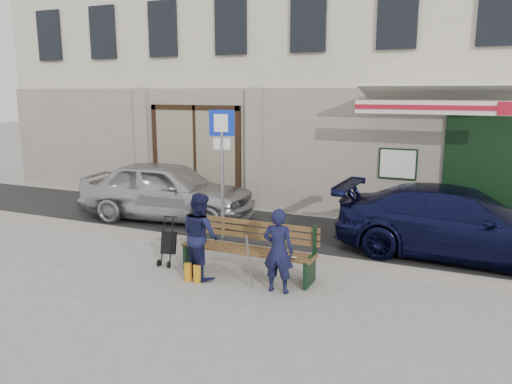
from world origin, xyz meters
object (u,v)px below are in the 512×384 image
Objects in this scene: parking_sign at (222,155)px; bench at (245,249)px; stroller at (168,244)px; car_navy at (459,223)px; woman at (201,235)px; car_silver at (167,191)px; man at (278,251)px.

bench is (1.15, -1.35, -1.40)m from parking_sign.
bench is 1.51m from stroller.
car_navy is at bearing 2.20° from parking_sign.
car_navy reaches higher than stroller.
parking_sign is at bearing 130.57° from bench.
parking_sign is (-4.46, -1.14, 1.19)m from car_navy.
woman is at bearing -148.82° from bench.
car_silver reaches higher than woman.
car_silver is 2.94× the size of woman.
car_navy reaches higher than bench.
car_navy is (6.67, -0.13, -0.06)m from car_silver.
woman is (-3.96, -2.88, 0.06)m from car_navy.
parking_sign reaches higher than woman.
parking_sign is 2.92m from man.
car_silver is 4.87× the size of stroller.
car_silver is 2.79m from parking_sign.
man is at bearing 140.97° from car_navy.
parking_sign is at bearing -126.38° from car_silver.
car_navy is 1.93× the size of bench.
man is at bearing -55.16° from parking_sign.
car_silver reaches higher than bench.
parking_sign is 1.89× the size of woman.
woman reaches higher than stroller.
car_silver is 3.16× the size of man.
car_navy is 4.90m from woman.
car_silver reaches higher than car_navy.
bench is at bearing -61.54° from parking_sign.
bench is 0.95m from man.
car_silver is 4.27m from bench.
stroller is at bearing 12.85° from woman.
parking_sign is 3.13× the size of stroller.
car_silver is 5.18m from man.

